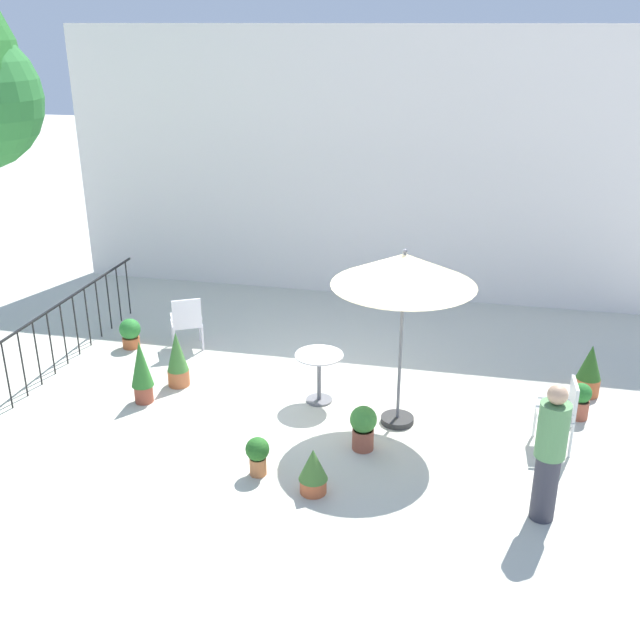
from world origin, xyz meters
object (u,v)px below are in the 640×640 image
Objects in this scene: patio_chair_1 at (187,320)px; potted_plant_2 at (589,371)px; patio_umbrella_0 at (404,271)px; potted_plant_5 at (363,426)px; standing_person at (550,452)px; potted_plant_0 at (258,454)px; potted_plant_1 at (313,470)px; potted_plant_7 at (130,332)px; cafe_table_0 at (319,369)px; potted_plant_6 at (177,359)px; patio_chair_0 at (562,410)px; potted_plant_4 at (580,400)px; potted_plant_3 at (141,370)px.

potted_plant_2 is at bearing -2.45° from patio_chair_1.
patio_chair_1 is (-3.62, 1.63, -1.61)m from patio_umbrella_0.
patio_umbrella_0 is 1.98m from potted_plant_5.
potted_plant_5 is at bearing 155.94° from standing_person.
potted_plant_1 is (0.72, -0.21, 0.01)m from potted_plant_0.
potted_plant_1 is 4.55m from potted_plant_2.
potted_plant_5 is (0.40, 1.03, 0.03)m from potted_plant_1.
patio_chair_1 reaches higher than potted_plant_7.
potted_plant_2 is 7.11m from potted_plant_7.
potted_plant_5 is at bearing -115.00° from patio_umbrella_0.
cafe_table_0 is 2.12m from potted_plant_6.
potted_plant_6 is (-2.12, 0.04, -0.09)m from cafe_table_0.
potted_plant_4 is (0.33, 0.82, -0.26)m from patio_chair_0.
patio_umbrella_0 reaches higher than potted_plant_7.
patio_umbrella_0 reaches higher than potted_plant_3.
potted_plant_1 reaches higher than potted_plant_7.
potted_plant_0 is at bearing -133.15° from patio_umbrella_0.
cafe_table_0 is 2.17m from potted_plant_1.
patio_chair_0 is 0.57× the size of standing_person.
patio_chair_1 is at bearing 92.17° from potted_plant_3.
potted_plant_2 is at bearing 15.26° from cafe_table_0.
potted_plant_4 is (-0.18, -0.72, -0.11)m from potted_plant_2.
patio_umbrella_0 is at bearing 65.00° from potted_plant_5.
potted_plant_7 is (-4.21, 2.23, -0.06)m from potted_plant_5.
potted_plant_2 is 1.51× the size of potted_plant_4.
potted_plant_6 is (-2.52, 2.16, 0.13)m from potted_plant_1.
standing_person is at bearing 1.94° from potted_plant_1.
potted_plant_4 is at bearing 2.54° from potted_plant_6.
potted_plant_4 is 6.98m from potted_plant_7.
potted_plant_7 is (-1.29, 1.09, -0.15)m from potted_plant_6.
potted_plant_0 is 0.30× the size of standing_person.
patio_chair_1 is at bearing 152.72° from cafe_table_0.
standing_person is at bearing -22.43° from potted_plant_6.
potted_plant_7 is (-7.11, 0.12, -0.12)m from potted_plant_2.
potted_plant_3 is (-2.09, 1.37, 0.21)m from potted_plant_0.
potted_plant_6 reaches higher than potted_plant_7.
potted_plant_6 is 1.69× the size of potted_plant_7.
cafe_table_0 is 3.57m from standing_person.
patio_chair_1 is 1.85× the size of potted_plant_0.
patio_chair_1 is 1.81× the size of potted_plant_7.
patio_chair_1 is at bearing 177.55° from potted_plant_2.
patio_chair_1 reaches higher than potted_plant_2.
patio_chair_0 is 5.59m from potted_plant_3.
cafe_table_0 is 2.78m from patio_chair_1.
potted_plant_6 reaches higher than potted_plant_1.
potted_plant_6 is (-5.31, 0.57, -0.12)m from patio_chair_0.
standing_person is at bearing -43.69° from patio_umbrella_0.
patio_chair_1 is at bearing 124.07° from potted_plant_0.
patio_chair_0 reaches higher than patio_chair_1.
potted_plant_5 is 0.37× the size of standing_person.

